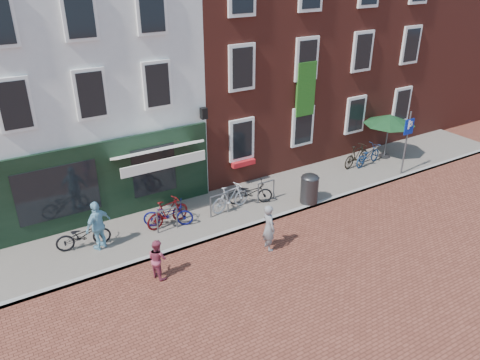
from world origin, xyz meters
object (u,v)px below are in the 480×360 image
bicycle_0 (83,235)px  bicycle_5 (357,155)px  boy (157,259)px  bicycle_4 (250,193)px  litter_bin (310,187)px  bicycle_1 (168,212)px  bicycle_2 (168,214)px  cafe_person (98,225)px  bicycle_6 (368,155)px  woman (269,227)px  bicycle_3 (230,198)px  parking_sign (407,135)px  parasol (390,118)px

bicycle_0 → bicycle_5: 11.87m
boy → bicycle_4: size_ratio=0.73×
litter_bin → bicycle_1: 5.32m
bicycle_2 → bicycle_1: bearing=22.2°
cafe_person → bicycle_4: bearing=152.3°
bicycle_1 → bicycle_6: 9.60m
woman → bicycle_2: size_ratio=0.93×
bicycle_0 → woman: bearing=-113.5°
bicycle_0 → bicycle_3: bicycle_3 is taller
bicycle_6 → cafe_person: bearing=80.1°
parking_sign → bicycle_4: (-6.92, 1.12, -1.28)m
bicycle_6 → bicycle_1: bearing=79.5°
parasol → bicycle_4: (-7.67, -0.54, -1.44)m
litter_bin → bicycle_3: (-2.82, 1.03, -0.14)m
boy → bicycle_1: size_ratio=0.76×
bicycle_2 → bicycle_4: 3.24m
parasol → bicycle_6: size_ratio=1.34×
bicycle_6 → parking_sign: bearing=-170.6°
boy → bicycle_6: bearing=-95.5°
parking_sign → bicycle_2: bearing=173.1°
litter_bin → woman: (-2.96, -1.64, 0.05)m
parking_sign → bicycle_1: (-10.16, 1.27, -1.24)m
woman → litter_bin: bearing=-55.5°
litter_bin → parking_sign: parking_sign is taller
boy → bicycle_6: (10.94, 2.56, -0.08)m
litter_bin → bicycle_0: litter_bin is taller
boy → bicycle_2: (1.33, 2.33, -0.08)m
parking_sign → parasol: parking_sign is taller
bicycle_3 → woman: bearing=169.1°
parasol → bicycle_2: parasol is taller
litter_bin → bicycle_2: litter_bin is taller
bicycle_2 → bicycle_6: bearing=-62.2°
woman → cafe_person: cafe_person is taller
woman → bicycle_0: (-5.04, 2.99, -0.24)m
boy → bicycle_3: 4.30m
bicycle_0 → cafe_person: bearing=-117.6°
parasol → boy: bearing=-167.2°
parasol → boy: size_ratio=1.83×
bicycle_2 → cafe_person: bearing=119.5°
bicycle_0 → bicycle_4: size_ratio=1.00×
litter_bin → parasol: bearing=15.6°
parking_sign → bicycle_5: 2.31m
cafe_person → bicycle_3: size_ratio=1.01×
woman → boy: bearing=87.9°
litter_bin → bicycle_1: litter_bin is taller
cafe_person → bicycle_5: 11.45m
boy → bicycle_2: size_ratio=0.73×
bicycle_2 → bicycle_6: (9.60, 0.23, 0.00)m
boy → bicycle_4: (4.57, 2.23, -0.08)m
parking_sign → cafe_person: bearing=175.0°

